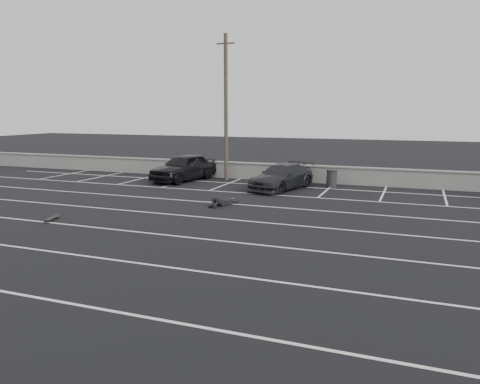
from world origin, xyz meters
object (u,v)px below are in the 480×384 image
at_px(skateboard, 51,218).
at_px(utility_pole, 226,107).
at_px(trash_bin, 332,178).
at_px(person, 227,200).
at_px(car_left, 184,167).
at_px(car_right, 281,177).

bearing_deg(skateboard, utility_pole, 63.88).
relative_size(trash_bin, person, 0.42).
bearing_deg(person, trash_bin, 76.04).
bearing_deg(car_left, person, -35.79).
xyz_separation_m(car_right, skateboard, (-6.49, -10.60, -0.62)).
relative_size(car_left, skateboard, 5.44).
height_order(car_left, car_right, car_left).
bearing_deg(utility_pole, car_right, -27.93).
distance_m(car_left, skateboard, 11.56).
bearing_deg(car_right, car_left, -172.79).
bearing_deg(car_left, trash_bin, 17.68).
height_order(car_right, trash_bin, car_right).
relative_size(car_left, car_right, 1.02).
relative_size(car_right, trash_bin, 4.81).
height_order(car_left, skateboard, car_left).
bearing_deg(car_left, car_right, 4.26).
height_order(trash_bin, skateboard, trash_bin).
distance_m(car_left, trash_bin, 9.12).
relative_size(person, skateboard, 2.62).
xyz_separation_m(car_left, trash_bin, (9.07, 0.85, -0.33)).
height_order(car_left, person, car_left).
xyz_separation_m(car_left, person, (5.38, -6.00, -0.62)).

